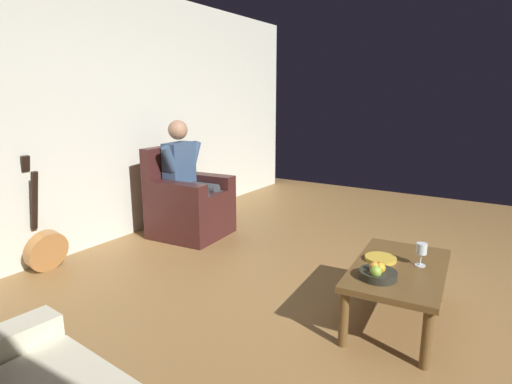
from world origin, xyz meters
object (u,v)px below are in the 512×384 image
at_px(wine_glass_near, 421,250).
at_px(fruit_bowl, 378,273).
at_px(decorative_dish, 381,259).
at_px(armchair, 188,204).
at_px(person_seated, 188,175).
at_px(coffee_table, 399,274).
at_px(guitar, 45,246).

bearing_deg(wine_glass_near, fruit_bowl, -27.06).
bearing_deg(decorative_dish, fruit_bowl, 12.79).
height_order(armchair, person_seated, person_seated).
distance_m(person_seated, wine_glass_near, 2.61).
xyz_separation_m(coffee_table, fruit_bowl, (0.27, -0.07, 0.10)).
bearing_deg(wine_glass_near, person_seated, -102.45).
height_order(guitar, decorative_dish, guitar).
xyz_separation_m(armchair, wine_glass_near, (0.56, 2.56, 0.17)).
relative_size(armchair, decorative_dish, 4.57).
relative_size(wine_glass_near, decorative_dish, 0.74).
bearing_deg(armchair, fruit_bowl, 64.47).
distance_m(armchair, coffee_table, 2.53).
distance_m(coffee_table, guitar, 2.96).
distance_m(guitar, decorative_dish, 2.84).
distance_m(armchair, guitar, 1.49).
relative_size(armchair, guitar, 0.96).
distance_m(guitar, wine_glass_near, 3.11).
xyz_separation_m(armchair, person_seated, (-0.00, 0.02, 0.34)).
height_order(guitar, wine_glass_near, guitar).
relative_size(armchair, person_seated, 0.78).
height_order(coffee_table, wine_glass_near, wine_glass_near).
bearing_deg(person_seated, coffee_table, 70.55).
bearing_deg(wine_glass_near, coffee_table, -51.76).
relative_size(armchair, fruit_bowl, 4.20).
height_order(coffee_table, fruit_bowl, fruit_bowl).
bearing_deg(decorative_dish, armchair, -104.75).
height_order(guitar, fruit_bowl, guitar).
distance_m(wine_glass_near, decorative_dish, 0.28).
relative_size(guitar, wine_glass_near, 6.49).
bearing_deg(person_seated, decorative_dish, 70.67).
bearing_deg(person_seated, wine_glass_near, 73.12).
bearing_deg(armchair, coffee_table, 70.69).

